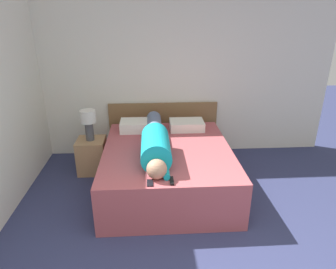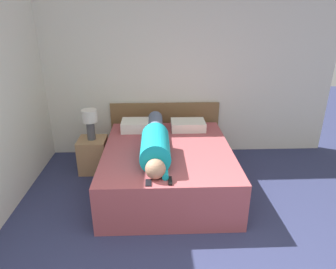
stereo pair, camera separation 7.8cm
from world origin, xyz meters
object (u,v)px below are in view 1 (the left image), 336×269
tv_remote (172,181)px  cell_phone (150,183)px  bed (167,168)px  pillow_near_headboard (138,126)px  nightstand (92,156)px  pillow_second (187,125)px  table_lamp (88,121)px  person_lying (155,142)px

tv_remote → cell_phone: bearing=-175.7°
bed → tv_remote: 0.89m
pillow_near_headboard → bed: bearing=-59.3°
bed → tv_remote: tv_remote is taller
nightstand → pillow_second: size_ratio=1.01×
pillow_near_headboard → tv_remote: bearing=-75.5°
table_lamp → cell_phone: size_ratio=3.43×
table_lamp → pillow_near_headboard: size_ratio=0.84×
nightstand → pillow_near_headboard: size_ratio=0.96×
pillow_near_headboard → tv_remote: (0.39, -1.50, -0.06)m
pillow_second → table_lamp: bearing=-174.2°
bed → nightstand: (-1.08, 0.52, -0.04)m
person_lying → pillow_near_headboard: (-0.24, 0.78, -0.07)m
person_lying → pillow_near_headboard: person_lying is taller
nightstand → table_lamp: 0.54m
nightstand → pillow_second: bearing=5.8°
bed → table_lamp: (-1.08, 0.52, 0.51)m
person_lying → pillow_second: 0.93m
bed → pillow_second: (0.33, 0.66, 0.36)m
person_lying → pillow_second: person_lying is taller
nightstand → cell_phone: cell_phone is taller
table_lamp → tv_remote: 1.74m
pillow_near_headboard → nightstand: bearing=-168.3°
bed → nightstand: size_ratio=3.75×
bed → table_lamp: bearing=154.5°
nightstand → tv_remote: 1.76m
bed → pillow_near_headboard: size_ratio=3.60×
person_lying → table_lamp: bearing=145.4°
bed → person_lying: 0.48m
nightstand → cell_phone: bearing=-58.0°
bed → tv_remote: size_ratio=12.72×
nightstand → person_lying: size_ratio=0.29×
pillow_near_headboard → tv_remote: size_ratio=3.53×
table_lamp → cell_phone: bearing=-58.0°
table_lamp → pillow_second: size_ratio=0.89×
bed → tv_remote: bearing=-90.4°
nightstand → tv_remote: bearing=-51.4°
pillow_near_headboard → cell_phone: bearing=-83.9°
bed → cell_phone: size_ratio=14.67×
table_lamp → cell_phone: 1.63m
bed → cell_phone: cell_phone is taller
nightstand → cell_phone: (0.85, -1.37, 0.34)m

